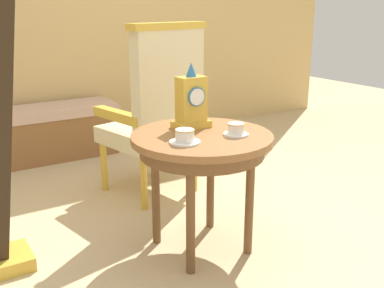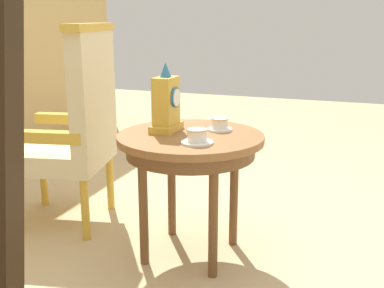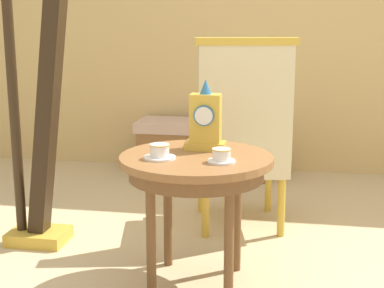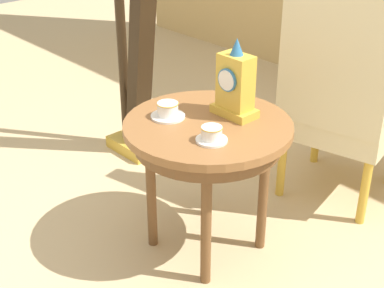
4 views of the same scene
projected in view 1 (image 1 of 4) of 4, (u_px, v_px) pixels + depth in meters
ground_plane at (205, 249)px, 2.42m from camera, size 10.00×10.00×0.00m
side_table at (202, 149)px, 2.27m from camera, size 0.71×0.71×0.63m
teacup_left at (185, 137)px, 2.09m from camera, size 0.15×0.15×0.07m
teacup_right at (236, 130)px, 2.22m from camera, size 0.12×0.12×0.06m
mantel_clock at (191, 102)px, 2.33m from camera, size 0.19×0.11×0.34m
armchair at (157, 109)px, 2.94m from camera, size 0.64×0.63×1.14m
window_bench at (51, 132)px, 3.80m from camera, size 1.09×0.40×0.44m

